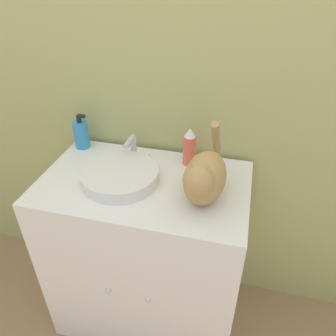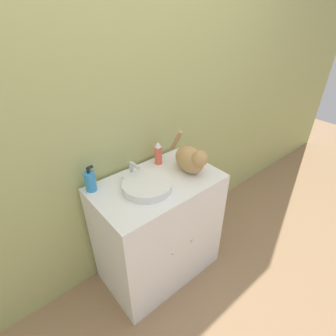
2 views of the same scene
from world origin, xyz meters
TOP-DOWN VIEW (x-y plane):
  - wall_back at (0.00, 0.53)m, footprint 6.00×0.05m
  - vanity_cabinet at (0.00, 0.24)m, footprint 0.81×0.51m
  - sink_basin at (-0.09, 0.23)m, footprint 0.29×0.29m
  - faucet at (-0.09, 0.38)m, footprint 0.14×0.10m
  - cat at (0.24, 0.20)m, footprint 0.16×0.35m
  - soap_bottle at (-0.34, 0.43)m, footprint 0.06×0.06m
  - spray_bottle at (0.14, 0.41)m, footprint 0.05×0.05m

SIDE VIEW (x-z plane):
  - vanity_cabinet at x=0.00m, z-range 0.00..0.82m
  - sink_basin at x=-0.09m, z-range 0.82..0.87m
  - faucet at x=-0.09m, z-range 0.81..0.93m
  - soap_bottle at x=-0.34m, z-range 0.80..0.96m
  - spray_bottle at x=0.14m, z-range 0.82..0.98m
  - cat at x=0.24m, z-range 0.79..1.04m
  - wall_back at x=0.00m, z-range 0.00..2.50m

